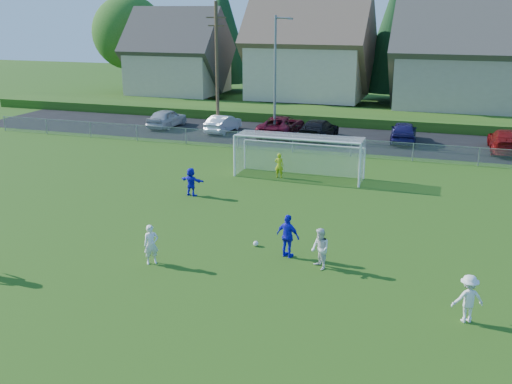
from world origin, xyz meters
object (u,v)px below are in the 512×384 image
car_b (223,124)px  car_a (167,118)px  player_white_c (468,299)px  player_blue_a (288,236)px  car_e (404,132)px  soccer_goal (300,150)px  soccer_ball (256,244)px  player_white_a (151,244)px  car_g (506,141)px  car_d (318,130)px  goalkeeper (279,165)px  player_blue_b (191,182)px  car_c (281,126)px  player_white_b (320,249)px

car_b → car_a: bearing=-0.3°
player_white_c → player_blue_a: bearing=-48.9°
car_e → soccer_goal: soccer_goal is taller
soccer_ball → player_white_c: size_ratio=0.14×
player_white_a → car_g: bearing=20.1°
player_white_a → car_a: 28.04m
player_white_c → car_a: bearing=-71.7°
player_white_c → soccer_goal: soccer_goal is taller
car_b → car_e: bearing=-173.0°
soccer_ball → player_white_a: player_white_a is taller
car_d → goalkeeper: bearing=95.0°
player_blue_b → car_g: (16.34, 16.01, 0.03)m
car_c → goalkeeper: bearing=106.7°
player_white_b → player_blue_b: (-8.44, 6.97, -0.04)m
player_white_c → car_c: bearing=-85.9°
player_white_c → car_e: (-4.31, 26.50, -0.02)m
goalkeeper → car_d: 11.13m
car_a → car_b: (5.18, -0.42, -0.08)m
player_blue_b → car_d: car_d is taller
soccer_goal → player_white_b: bearing=-72.2°
car_b → car_d: car_d is taller
car_c → car_d: (3.00, -0.41, -0.03)m
car_b → soccer_goal: size_ratio=0.56×
soccer_ball → player_blue_b: size_ratio=0.15×
player_blue_a → car_g: player_blue_a is taller
player_blue_a → car_a: (-16.79, 23.08, -0.12)m
goalkeeper → car_b: bearing=-53.8°
soccer_ball → car_e: (3.93, 22.66, 0.66)m
player_white_a → soccer_goal: (2.29, 13.91, 0.85)m
player_white_b → car_e: (0.94, 24.01, -0.02)m
car_b → car_g: (20.95, -0.37, 0.10)m
car_a → car_c: bearing=179.9°
car_g → goalkeeper: bearing=39.5°
car_b → soccer_goal: bearing=133.8°
player_blue_a → goalkeeper: (-3.59, 11.10, -0.14)m
soccer_ball → player_blue_a: bearing=-23.0°
player_white_a → player_white_c: bearing=-44.5°
player_blue_b → car_a: (-9.80, 16.80, 0.01)m
soccer_ball → goalkeeper: goalkeeper is taller
player_blue_a → soccer_ball: bearing=-4.7°
player_white_c → player_blue_a: (-6.69, 3.18, 0.09)m
player_blue_a → car_e: size_ratio=0.39×
car_e → soccer_goal: (-4.90, -11.67, 0.86)m
soccer_goal → car_c: bearing=111.3°
player_white_a → car_b: 25.84m
player_white_a → car_b: size_ratio=0.38×
player_white_c → car_d: (-10.48, 25.41, -0.03)m
soccer_goal → player_white_c: bearing=-58.1°
goalkeeper → soccer_goal: size_ratio=0.20×
player_white_a → car_a: size_ratio=0.35×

